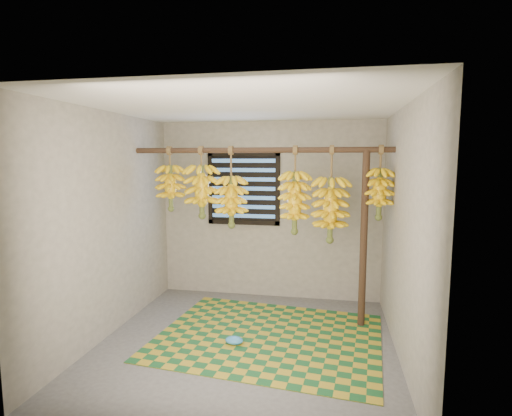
% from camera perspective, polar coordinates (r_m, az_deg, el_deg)
% --- Properties ---
extents(floor, '(3.00, 3.00, 0.01)m').
position_cam_1_polar(floor, '(4.36, -1.43, -18.87)').
color(floor, '#4F4F4F').
rests_on(floor, ground).
extents(ceiling, '(3.00, 3.00, 0.01)m').
position_cam_1_polar(ceiling, '(3.96, -1.54, 14.36)').
color(ceiling, silver).
rests_on(ceiling, wall_back).
extents(wall_back, '(3.00, 0.01, 2.40)m').
position_cam_1_polar(wall_back, '(5.45, 1.88, -0.37)').
color(wall_back, gray).
rests_on(wall_back, floor).
extents(wall_left, '(0.01, 3.00, 2.40)m').
position_cam_1_polar(wall_left, '(4.55, -20.37, -2.27)').
color(wall_left, gray).
rests_on(wall_left, floor).
extents(wall_right, '(0.01, 3.00, 2.40)m').
position_cam_1_polar(wall_right, '(3.95, 20.39, -3.60)').
color(wall_right, gray).
rests_on(wall_right, floor).
extents(window, '(1.00, 0.04, 1.00)m').
position_cam_1_polar(window, '(5.46, -1.79, 2.81)').
color(window, black).
rests_on(window, wall_back).
extents(hanging_pole, '(3.00, 0.06, 0.06)m').
position_cam_1_polar(hanging_pole, '(4.61, 0.35, 8.27)').
color(hanging_pole, '#3E2A1C').
rests_on(hanging_pole, wall_left).
extents(support_post, '(0.08, 0.08, 2.00)m').
position_cam_1_polar(support_post, '(4.64, 15.13, -4.41)').
color(support_post, '#3E2A1C').
rests_on(support_post, floor).
extents(woven_mat, '(2.49, 2.08, 0.01)m').
position_cam_1_polar(woven_mat, '(4.50, 1.81, -17.86)').
color(woven_mat, '#175125').
rests_on(woven_mat, floor).
extents(plastic_bag, '(0.20, 0.15, 0.08)m').
position_cam_1_polar(plastic_bag, '(4.32, -3.13, -18.35)').
color(plastic_bag, '#3688C9').
rests_on(plastic_bag, woven_mat).
extents(banana_bunch_a, '(0.34, 0.34, 0.77)m').
position_cam_1_polar(banana_bunch_a, '(4.94, -12.11, 2.85)').
color(banana_bunch_a, brown).
rests_on(banana_bunch_a, hanging_pole).
extents(banana_bunch_b, '(0.39, 0.39, 0.85)m').
position_cam_1_polar(banana_bunch_b, '(4.80, -7.75, 2.35)').
color(banana_bunch_b, brown).
rests_on(banana_bunch_b, hanging_pole).
extents(banana_bunch_c, '(0.36, 0.36, 0.95)m').
position_cam_1_polar(banana_bunch_c, '(4.71, -3.54, 0.93)').
color(banana_bunch_c, brown).
rests_on(banana_bunch_c, hanging_pole).
extents(banana_bunch_d, '(0.34, 0.34, 1.00)m').
position_cam_1_polar(banana_bunch_d, '(4.58, 5.55, 0.80)').
color(banana_bunch_d, brown).
rests_on(banana_bunch_d, hanging_pole).
extents(banana_bunch_e, '(0.40, 0.40, 1.09)m').
position_cam_1_polar(banana_bunch_e, '(4.57, 10.59, -0.26)').
color(banana_bunch_e, brown).
rests_on(banana_bunch_e, hanging_pole).
extents(banana_bunch_f, '(0.29, 0.29, 0.81)m').
position_cam_1_polar(banana_bunch_f, '(4.58, 17.21, 1.98)').
color(banana_bunch_f, brown).
rests_on(banana_bunch_f, hanging_pole).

